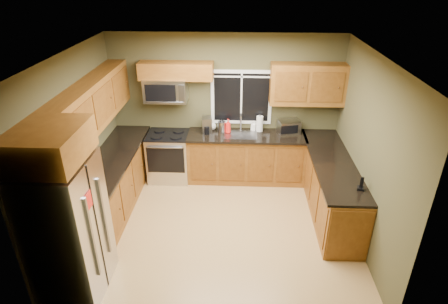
# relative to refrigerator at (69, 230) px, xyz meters

# --- Properties ---
(floor) EXTENTS (4.20, 4.20, 0.00)m
(floor) POSITION_rel_refrigerator_xyz_m (1.74, 1.30, -0.90)
(floor) COLOR #AF854C
(floor) RESTS_ON ground
(ceiling) EXTENTS (4.20, 4.20, 0.00)m
(ceiling) POSITION_rel_refrigerator_xyz_m (1.74, 1.30, 1.80)
(ceiling) COLOR white
(ceiling) RESTS_ON back_wall
(back_wall) EXTENTS (4.20, 0.00, 4.20)m
(back_wall) POSITION_rel_refrigerator_xyz_m (1.74, 3.10, 0.45)
(back_wall) COLOR #474427
(back_wall) RESTS_ON ground
(front_wall) EXTENTS (4.20, 0.00, 4.20)m
(front_wall) POSITION_rel_refrigerator_xyz_m (1.74, -0.50, 0.45)
(front_wall) COLOR #474427
(front_wall) RESTS_ON ground
(left_wall) EXTENTS (0.00, 3.60, 3.60)m
(left_wall) POSITION_rel_refrigerator_xyz_m (-0.36, 1.30, 0.45)
(left_wall) COLOR #474427
(left_wall) RESTS_ON ground
(right_wall) EXTENTS (0.00, 3.60, 3.60)m
(right_wall) POSITION_rel_refrigerator_xyz_m (3.84, 1.30, 0.45)
(right_wall) COLOR #474427
(right_wall) RESTS_ON ground
(window) EXTENTS (1.12, 0.03, 1.02)m
(window) POSITION_rel_refrigerator_xyz_m (2.04, 3.08, 0.65)
(window) COLOR white
(window) RESTS_ON back_wall
(base_cabinets_left) EXTENTS (0.60, 2.65, 0.90)m
(base_cabinets_left) POSITION_rel_refrigerator_xyz_m (-0.06, 1.78, -0.45)
(base_cabinets_left) COLOR brown
(base_cabinets_left) RESTS_ON ground
(countertop_left) EXTENTS (0.65, 2.65, 0.04)m
(countertop_left) POSITION_rel_refrigerator_xyz_m (-0.04, 1.78, 0.02)
(countertop_left) COLOR black
(countertop_left) RESTS_ON base_cabinets_left
(base_cabinets_back) EXTENTS (2.17, 0.60, 0.90)m
(base_cabinets_back) POSITION_rel_refrigerator_xyz_m (2.15, 2.80, -0.45)
(base_cabinets_back) COLOR brown
(base_cabinets_back) RESTS_ON ground
(countertop_back) EXTENTS (2.17, 0.65, 0.04)m
(countertop_back) POSITION_rel_refrigerator_xyz_m (2.15, 2.78, 0.02)
(countertop_back) COLOR black
(countertop_back) RESTS_ON base_cabinets_back
(base_cabinets_peninsula) EXTENTS (0.60, 2.52, 0.90)m
(base_cabinets_peninsula) POSITION_rel_refrigerator_xyz_m (3.54, 1.84, -0.45)
(base_cabinets_peninsula) COLOR brown
(base_cabinets_peninsula) RESTS_ON ground
(countertop_peninsula) EXTENTS (0.65, 2.50, 0.04)m
(countertop_peninsula) POSITION_rel_refrigerator_xyz_m (3.51, 1.85, 0.02)
(countertop_peninsula) COLOR black
(countertop_peninsula) RESTS_ON base_cabinets_peninsula
(upper_cabinets_left) EXTENTS (0.33, 2.65, 0.72)m
(upper_cabinets_left) POSITION_rel_refrigerator_xyz_m (-0.20, 1.78, 0.96)
(upper_cabinets_left) COLOR brown
(upper_cabinets_left) RESTS_ON left_wall
(upper_cabinets_back_left) EXTENTS (1.30, 0.33, 0.30)m
(upper_cabinets_back_left) POSITION_rel_refrigerator_xyz_m (0.89, 2.94, 1.17)
(upper_cabinets_back_left) COLOR brown
(upper_cabinets_back_left) RESTS_ON back_wall
(upper_cabinets_back_right) EXTENTS (1.30, 0.33, 0.72)m
(upper_cabinets_back_right) POSITION_rel_refrigerator_xyz_m (3.19, 2.94, 0.96)
(upper_cabinets_back_right) COLOR brown
(upper_cabinets_back_right) RESTS_ON back_wall
(upper_cabinet_over_fridge) EXTENTS (0.72, 0.90, 0.38)m
(upper_cabinet_over_fridge) POSITION_rel_refrigerator_xyz_m (-0.00, 0.00, 1.13)
(upper_cabinet_over_fridge) COLOR brown
(upper_cabinet_over_fridge) RESTS_ON left_wall
(refrigerator) EXTENTS (0.74, 0.90, 1.80)m
(refrigerator) POSITION_rel_refrigerator_xyz_m (0.00, 0.00, 0.00)
(refrigerator) COLOR #B7B7BC
(refrigerator) RESTS_ON ground
(range) EXTENTS (0.76, 0.69, 0.94)m
(range) POSITION_rel_refrigerator_xyz_m (0.69, 2.77, -0.43)
(range) COLOR #B7B7BC
(range) RESTS_ON ground
(microwave) EXTENTS (0.76, 0.41, 0.42)m
(microwave) POSITION_rel_refrigerator_xyz_m (0.69, 2.91, 0.83)
(microwave) COLOR #B7B7BC
(microwave) RESTS_ON back_wall
(sink) EXTENTS (0.60, 0.42, 0.36)m
(sink) POSITION_rel_refrigerator_xyz_m (2.04, 2.79, 0.05)
(sink) COLOR slate
(sink) RESTS_ON countertop_back
(toaster_oven) EXTENTS (0.44, 0.37, 0.24)m
(toaster_oven) POSITION_rel_refrigerator_xyz_m (2.92, 2.92, 0.16)
(toaster_oven) COLOR #B7B7BC
(toaster_oven) RESTS_ON countertop_back
(coffee_maker) EXTENTS (0.20, 0.26, 0.29)m
(coffee_maker) POSITION_rel_refrigerator_xyz_m (1.42, 2.85, 0.18)
(coffee_maker) COLOR slate
(coffee_maker) RESTS_ON countertop_back
(kettle) EXTENTS (0.19, 0.19, 0.26)m
(kettle) POSITION_rel_refrigerator_xyz_m (1.69, 2.86, 0.16)
(kettle) COLOR #B7B7BC
(kettle) RESTS_ON countertop_back
(paper_towel_roll) EXTENTS (0.16, 0.16, 0.32)m
(paper_towel_roll) POSITION_rel_refrigerator_xyz_m (2.39, 2.97, 0.19)
(paper_towel_roll) COLOR white
(paper_towel_roll) RESTS_ON countertop_back
(soap_bottle_a) EXTENTS (0.13, 0.13, 0.27)m
(soap_bottle_a) POSITION_rel_refrigerator_xyz_m (1.81, 2.86, 0.17)
(soap_bottle_a) COLOR red
(soap_bottle_a) RESTS_ON countertop_back
(soap_bottle_b) EXTENTS (0.11, 0.11, 0.18)m
(soap_bottle_b) POSITION_rel_refrigerator_xyz_m (2.28, 3.00, 0.13)
(soap_bottle_b) COLOR white
(soap_bottle_b) RESTS_ON countertop_back
(soap_bottle_c) EXTENTS (0.15, 0.15, 0.18)m
(soap_bottle_c) POSITION_rel_refrigerator_xyz_m (1.51, 3.00, 0.13)
(soap_bottle_c) COLOR white
(soap_bottle_c) RESTS_ON countertop_back
(cordless_phone) EXTENTS (0.11, 0.11, 0.20)m
(cordless_phone) POSITION_rel_refrigerator_xyz_m (3.72, 1.00, 0.10)
(cordless_phone) COLOR black
(cordless_phone) RESTS_ON countertop_peninsula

